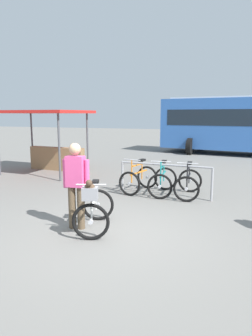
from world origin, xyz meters
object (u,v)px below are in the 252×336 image
Objects in this scene: racked_bike_orange at (139,179)px; market_stall at (49,135)px; person_with_featured_bike at (76,182)px; racked_bike_teal at (163,181)px; racked_bike_black at (188,183)px; featured_bicycle at (94,207)px.

market_stall reaches higher than racked_bike_orange.
person_with_featured_bike is at bearing -51.64° from market_stall.
person_with_featured_bike is (-0.94, -3.07, 0.54)m from racked_bike_teal.
racked_bike_orange is 1.02× the size of racked_bike_teal.
racked_bike_teal is 0.70m from racked_bike_black.
market_stall is (-4.78, 1.79, 1.03)m from racked_bike_teal.
racked_bike_teal is at bearing 72.99° from person_with_featured_bike.
racked_bike_teal is at bearing -20.50° from market_stall.
racked_bike_black is 0.35× the size of market_stall.
person_with_featured_bike reaches higher than racked_bike_teal.
racked_bike_teal is (0.70, -0.04, -0.00)m from racked_bike_orange.
featured_bicycle is (-0.55, -3.12, 0.12)m from racked_bike_teal.
market_stall is at bearing 128.36° from person_with_featured_bike.
featured_bicycle reaches higher than racked_bike_black.
market_stall reaches higher than racked_bike_teal.
racked_bike_orange is 0.95× the size of featured_bicycle.
racked_bike_teal is 0.71× the size of person_with_featured_bike.
racked_bike_teal is 5.21m from market_stall.
market_stall reaches higher than person_with_featured_bike.
person_with_featured_bike reaches higher than racked_bike_black.
person_with_featured_bike is (-0.39, 0.06, 0.42)m from featured_bicycle.
racked_bike_orange is 3.16m from person_with_featured_bike.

